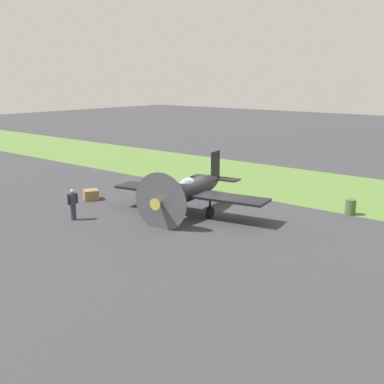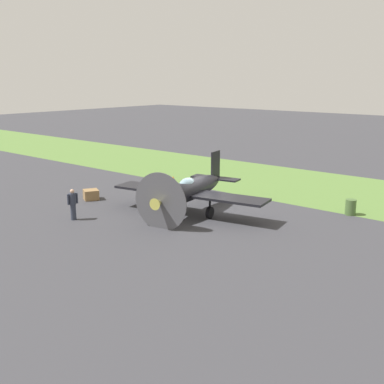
{
  "view_description": "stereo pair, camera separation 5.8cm",
  "coord_description": "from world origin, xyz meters",
  "px_view_note": "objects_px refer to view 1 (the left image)",
  "views": [
    {
      "loc": [
        -16.63,
        21.44,
        7.67
      ],
      "look_at": [
        0.52,
        0.81,
        1.24
      ],
      "focal_mm": 44.88,
      "sensor_mm": 36.0,
      "label": 1
    },
    {
      "loc": [
        -16.67,
        21.41,
        7.67
      ],
      "look_at": [
        0.52,
        0.81,
        1.24
      ],
      "focal_mm": 44.88,
      "sensor_mm": 36.0,
      "label": 2
    }
  ],
  "objects_px": {
    "airplane_lead": "(191,190)",
    "runway_marker_cone": "(173,179)",
    "fuel_drum": "(351,207)",
    "ground_crew_chief": "(73,204)",
    "supply_crate": "(91,195)"
  },
  "relations": [
    {
      "from": "airplane_lead",
      "to": "runway_marker_cone",
      "type": "bearing_deg",
      "value": -52.0
    },
    {
      "from": "airplane_lead",
      "to": "ground_crew_chief",
      "type": "xyz_separation_m",
      "value": [
        4.16,
        5.12,
        -0.49
      ]
    },
    {
      "from": "airplane_lead",
      "to": "fuel_drum",
      "type": "distance_m",
      "value": 9.19
    },
    {
      "from": "airplane_lead",
      "to": "ground_crew_chief",
      "type": "distance_m",
      "value": 6.62
    },
    {
      "from": "fuel_drum",
      "to": "runway_marker_cone",
      "type": "height_order",
      "value": "fuel_drum"
    },
    {
      "from": "supply_crate",
      "to": "ground_crew_chief",
      "type": "bearing_deg",
      "value": 129.2
    },
    {
      "from": "fuel_drum",
      "to": "supply_crate",
      "type": "height_order",
      "value": "fuel_drum"
    },
    {
      "from": "airplane_lead",
      "to": "fuel_drum",
      "type": "bearing_deg",
      "value": -152.78
    },
    {
      "from": "ground_crew_chief",
      "to": "runway_marker_cone",
      "type": "height_order",
      "value": "ground_crew_chief"
    },
    {
      "from": "fuel_drum",
      "to": "runway_marker_cone",
      "type": "bearing_deg",
      "value": -0.5
    },
    {
      "from": "supply_crate",
      "to": "airplane_lead",
      "type": "bearing_deg",
      "value": -166.79
    },
    {
      "from": "runway_marker_cone",
      "to": "fuel_drum",
      "type": "bearing_deg",
      "value": 179.5
    },
    {
      "from": "airplane_lead",
      "to": "fuel_drum",
      "type": "height_order",
      "value": "airplane_lead"
    },
    {
      "from": "fuel_drum",
      "to": "supply_crate",
      "type": "bearing_deg",
      "value": 27.09
    },
    {
      "from": "airplane_lead",
      "to": "runway_marker_cone",
      "type": "xyz_separation_m",
      "value": [
        6.55,
        -5.74,
        -1.18
      ]
    }
  ]
}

